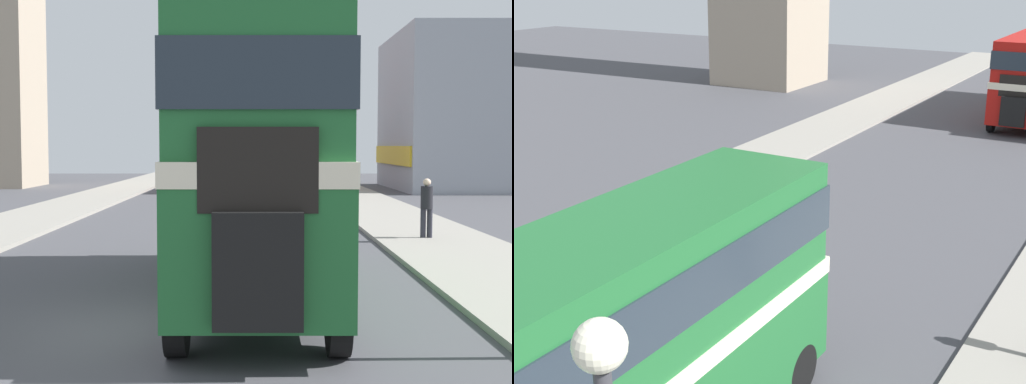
{
  "view_description": "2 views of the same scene",
  "coord_description": "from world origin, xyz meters",
  "views": [
    {
      "loc": [
        1.59,
        -10.4,
        2.77
      ],
      "look_at": [
        1.61,
        2.71,
        1.91
      ],
      "focal_mm": 50.0,
      "sensor_mm": 36.0,
      "label": 1
    },
    {
      "loc": [
        8.27,
        -4.15,
        8.13
      ],
      "look_at": [
        0.0,
        9.97,
        2.71
      ],
      "focal_mm": 50.0,
      "sensor_mm": 36.0,
      "label": 2
    }
  ],
  "objects": [
    {
      "name": "double_decker_bus",
      "position": [
        1.61,
        2.69,
        2.65
      ],
      "size": [
        2.41,
        9.7,
        4.49
      ],
      "color": "#1E602D",
      "rests_on": "ground_plane"
    }
  ]
}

